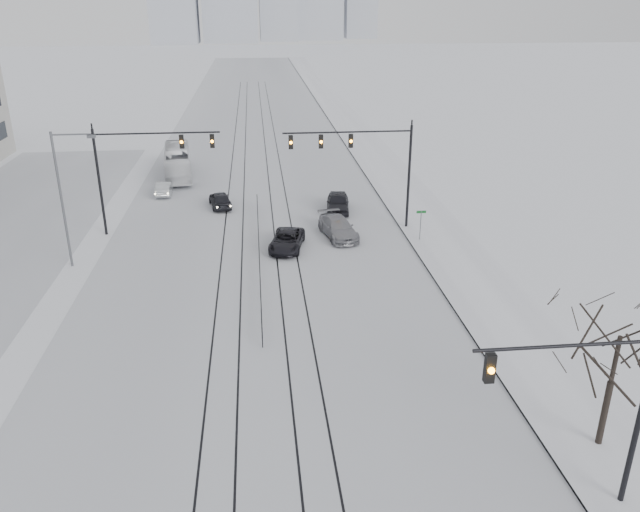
{
  "coord_description": "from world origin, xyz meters",
  "views": [
    {
      "loc": [
        0.04,
        -9.89,
        16.53
      ],
      "look_at": [
        3.4,
        22.26,
        3.2
      ],
      "focal_mm": 35.0,
      "sensor_mm": 36.0,
      "label": 1
    }
  ],
  "objects_px": {
    "sedan_sb_outer": "(164,188)",
    "sedan_nb_front": "(287,241)",
    "sedan_nb_right": "(338,228)",
    "sedan_sb_inner": "(220,200)",
    "box_truck": "(178,162)",
    "sedan_nb_far": "(338,203)",
    "traffic_mast_near": "(598,398)",
    "bare_tree": "(618,348)"
  },
  "relations": [
    {
      "from": "sedan_sb_outer",
      "to": "sedan_nb_front",
      "type": "xyz_separation_m",
      "value": [
        10.42,
        -14.62,
        0.02
      ]
    },
    {
      "from": "sedan_nb_front",
      "to": "sedan_nb_right",
      "type": "distance_m",
      "value": 4.44
    },
    {
      "from": "sedan_sb_inner",
      "to": "box_truck",
      "type": "relative_size",
      "value": 0.38
    },
    {
      "from": "sedan_sb_inner",
      "to": "sedan_nb_right",
      "type": "distance_m",
      "value": 12.27
    },
    {
      "from": "sedan_nb_right",
      "to": "sedan_nb_far",
      "type": "distance_m",
      "value": 6.09
    },
    {
      "from": "traffic_mast_near",
      "to": "sedan_nb_right",
      "type": "bearing_deg",
      "value": 99.97
    },
    {
      "from": "sedan_sb_inner",
      "to": "sedan_sb_outer",
      "type": "height_order",
      "value": "sedan_sb_inner"
    },
    {
      "from": "traffic_mast_near",
      "to": "sedan_sb_outer",
      "type": "distance_m",
      "value": 44.69
    },
    {
      "from": "sedan_sb_inner",
      "to": "sedan_nb_front",
      "type": "distance_m",
      "value": 11.5
    },
    {
      "from": "sedan_nb_right",
      "to": "sedan_nb_far",
      "type": "height_order",
      "value": "sedan_nb_far"
    },
    {
      "from": "bare_tree",
      "to": "box_truck",
      "type": "relative_size",
      "value": 0.59
    },
    {
      "from": "sedan_sb_inner",
      "to": "sedan_nb_front",
      "type": "relative_size",
      "value": 0.87
    },
    {
      "from": "box_truck",
      "to": "sedan_sb_outer",
      "type": "bearing_deg",
      "value": 77.5
    },
    {
      "from": "traffic_mast_near",
      "to": "sedan_sb_inner",
      "type": "distance_m",
      "value": 38.63
    },
    {
      "from": "bare_tree",
      "to": "sedan_nb_right",
      "type": "xyz_separation_m",
      "value": [
        -7.26,
        24.58,
        -3.76
      ]
    },
    {
      "from": "sedan_sb_inner",
      "to": "sedan_nb_far",
      "type": "distance_m",
      "value": 10.11
    },
    {
      "from": "sedan_sb_outer",
      "to": "sedan_nb_front",
      "type": "height_order",
      "value": "sedan_nb_front"
    },
    {
      "from": "bare_tree",
      "to": "sedan_nb_right",
      "type": "bearing_deg",
      "value": 106.46
    },
    {
      "from": "bare_tree",
      "to": "sedan_sb_outer",
      "type": "height_order",
      "value": "bare_tree"
    },
    {
      "from": "traffic_mast_near",
      "to": "sedan_sb_inner",
      "type": "xyz_separation_m",
      "value": [
        -13.94,
        35.82,
        -3.88
      ]
    },
    {
      "from": "sedan_sb_inner",
      "to": "box_truck",
      "type": "height_order",
      "value": "box_truck"
    },
    {
      "from": "traffic_mast_near",
      "to": "box_truck",
      "type": "distance_m",
      "value": 50.09
    },
    {
      "from": "bare_tree",
      "to": "box_truck",
      "type": "height_order",
      "value": "bare_tree"
    },
    {
      "from": "sedan_sb_inner",
      "to": "sedan_nb_far",
      "type": "relative_size",
      "value": 0.88
    },
    {
      "from": "traffic_mast_near",
      "to": "sedan_nb_front",
      "type": "distance_m",
      "value": 27.29
    },
    {
      "from": "bare_tree",
      "to": "sedan_nb_front",
      "type": "distance_m",
      "value": 25.46
    },
    {
      "from": "bare_tree",
      "to": "sedan_nb_right",
      "type": "height_order",
      "value": "bare_tree"
    },
    {
      "from": "sedan_nb_front",
      "to": "box_truck",
      "type": "height_order",
      "value": "box_truck"
    },
    {
      "from": "sedan_nb_far",
      "to": "box_truck",
      "type": "xyz_separation_m",
      "value": [
        -14.48,
        12.8,
        0.67
      ]
    },
    {
      "from": "traffic_mast_near",
      "to": "sedan_nb_right",
      "type": "xyz_separation_m",
      "value": [
        -4.85,
        27.58,
        -3.83
      ]
    },
    {
      "from": "bare_tree",
      "to": "sedan_sb_outer",
      "type": "xyz_separation_m",
      "value": [
        -21.62,
        37.16,
        -3.87
      ]
    },
    {
      "from": "bare_tree",
      "to": "sedan_sb_inner",
      "type": "bearing_deg",
      "value": 116.49
    },
    {
      "from": "traffic_mast_near",
      "to": "bare_tree",
      "type": "bearing_deg",
      "value": 51.24
    },
    {
      "from": "sedan_nb_far",
      "to": "box_truck",
      "type": "height_order",
      "value": "box_truck"
    },
    {
      "from": "sedan_nb_front",
      "to": "sedan_sb_inner",
      "type": "bearing_deg",
      "value": 128.59
    },
    {
      "from": "sedan_nb_far",
      "to": "box_truck",
      "type": "bearing_deg",
      "value": 145.94
    },
    {
      "from": "sedan_nb_right",
      "to": "sedan_nb_far",
      "type": "relative_size",
      "value": 1.11
    },
    {
      "from": "traffic_mast_near",
      "to": "sedan_sb_outer",
      "type": "xyz_separation_m",
      "value": [
        -19.21,
        40.16,
        -3.94
      ]
    },
    {
      "from": "sedan_sb_outer",
      "to": "box_truck",
      "type": "relative_size",
      "value": 0.36
    },
    {
      "from": "sedan_sb_inner",
      "to": "sedan_nb_far",
      "type": "height_order",
      "value": "sedan_nb_far"
    },
    {
      "from": "sedan_sb_inner",
      "to": "sedan_sb_outer",
      "type": "xyz_separation_m",
      "value": [
        -5.27,
        4.34,
        -0.06
      ]
    },
    {
      "from": "traffic_mast_near",
      "to": "sedan_nb_front",
      "type": "relative_size",
      "value": 1.52
    }
  ]
}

